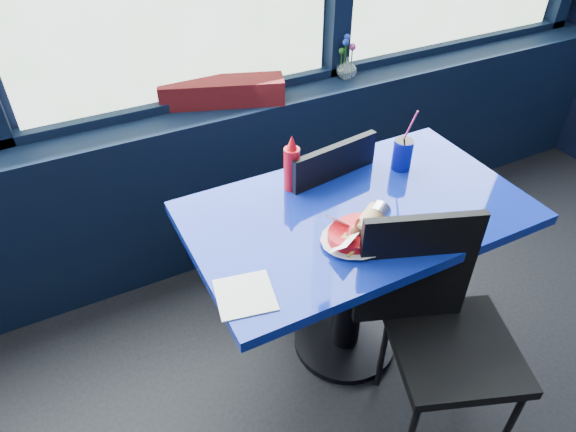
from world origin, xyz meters
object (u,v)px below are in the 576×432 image
object	(u,v)px
chair_near_back	(320,209)
food_basket	(361,231)
chair_near_front	(438,320)
flower_vase	(347,65)
near_table	(354,247)
ketchup_bottle	(292,166)
soda_cup	(402,154)
planter_box	(222,92)

from	to	relation	value
chair_near_back	food_basket	bearing A→B (deg)	66.70
chair_near_front	food_basket	size ratio (longest dim) A/B	3.46
flower_vase	near_table	bearing A→B (deg)	-119.54
ketchup_bottle	chair_near_front	bearing A→B (deg)	-68.94
chair_near_back	ketchup_bottle	xyz separation A→B (m)	(-0.19, -0.10, 0.34)
ketchup_bottle	soda_cup	size ratio (longest dim) A/B	0.86
near_table	chair_near_front	xyz separation A→B (m)	(0.08, -0.39, -0.05)
soda_cup	planter_box	bearing A→B (deg)	120.80
planter_box	ketchup_bottle	size ratio (longest dim) A/B	2.51
flower_vase	ketchup_bottle	xyz separation A→B (m)	(-0.65, -0.65, -0.02)
chair_near_front	ketchup_bottle	bearing A→B (deg)	131.54
near_table	chair_near_front	distance (m)	0.40
food_basket	ketchup_bottle	size ratio (longest dim) A/B	1.17
chair_near_front	soda_cup	world-z (taller)	soda_cup
chair_near_front	flower_vase	size ratio (longest dim) A/B	4.19
near_table	ketchup_bottle	world-z (taller)	ketchup_bottle
flower_vase	soda_cup	distance (m)	0.76
chair_near_back	food_basket	xyz separation A→B (m)	(-0.13, -0.46, 0.27)
chair_near_back	soda_cup	distance (m)	0.43
chair_near_back	planter_box	distance (m)	0.70
near_table	planter_box	size ratio (longest dim) A/B	2.16
flower_vase	soda_cup	size ratio (longest dim) A/B	0.83
near_table	flower_vase	bearing A→B (deg)	60.46
flower_vase	chair_near_front	bearing A→B (deg)	-107.98
near_table	flower_vase	size ratio (longest dim) A/B	5.59
near_table	soda_cup	world-z (taller)	soda_cup
planter_box	ketchup_bottle	xyz separation A→B (m)	(0.00, -0.67, -0.01)
flower_vase	ketchup_bottle	distance (m)	0.92
chair_near_front	food_basket	world-z (taller)	chair_near_front
near_table	planter_box	bearing A→B (deg)	99.78
chair_near_front	ketchup_bottle	xyz separation A→B (m)	(-0.24, 0.61, 0.33)
flower_vase	ketchup_bottle	size ratio (longest dim) A/B	0.97
flower_vase	ketchup_bottle	bearing A→B (deg)	-134.68
near_table	food_basket	world-z (taller)	food_basket
food_basket	soda_cup	xyz separation A→B (m)	(0.38, 0.29, 0.03)
chair_near_back	soda_cup	size ratio (longest dim) A/B	3.44
chair_near_back	flower_vase	xyz separation A→B (m)	(0.45, 0.55, 0.36)
soda_cup	chair_near_back	bearing A→B (deg)	144.72
chair_near_front	food_basket	distance (m)	0.40
ketchup_bottle	soda_cup	bearing A→B (deg)	-9.52
chair_near_front	planter_box	world-z (taller)	planter_box
planter_box	food_basket	world-z (taller)	planter_box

